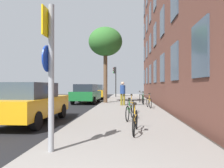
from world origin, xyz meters
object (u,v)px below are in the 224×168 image
(bicycle_2, at_px, (131,105))
(bicycle_5, at_px, (140,97))
(pedestrian_0, at_px, (123,92))
(bicycle_3, at_px, (149,102))
(bicycle_4, at_px, (143,99))
(sign_post, at_px, (50,66))
(traffic_light, at_px, (115,76))
(bicycle_0, at_px, (135,121))
(bicycle_1, at_px, (130,111))
(car_2, at_px, (96,92))
(car_1, at_px, (86,94))
(tree_near, at_px, (105,42))
(car_0, at_px, (32,102))

(bicycle_2, xyz_separation_m, bicycle_5, (0.90, 7.20, -0.00))
(bicycle_5, xyz_separation_m, pedestrian_0, (-1.41, -3.30, 0.58))
(bicycle_3, height_order, bicycle_4, bicycle_4)
(sign_post, xyz_separation_m, bicycle_2, (1.83, 6.75, -1.43))
(sign_post, relative_size, traffic_light, 0.82)
(traffic_light, distance_m, bicycle_0, 20.40)
(sign_post, bearing_deg, bicycle_3, 71.78)
(bicycle_1, distance_m, bicycle_3, 4.97)
(bicycle_2, distance_m, pedestrian_0, 3.97)
(bicycle_5, xyz_separation_m, car_2, (-4.57, 5.13, 0.35))
(bicycle_3, relative_size, car_1, 0.39)
(bicycle_1, bearing_deg, bicycle_4, 81.56)
(tree_near, distance_m, car_2, 7.60)
(bicycle_1, height_order, pedestrian_0, pedestrian_0)
(bicycle_1, distance_m, bicycle_4, 7.28)
(traffic_light, height_order, bicycle_2, traffic_light)
(bicycle_0, height_order, bicycle_3, bicycle_3)
(bicycle_4, bearing_deg, bicycle_0, -95.66)
(bicycle_1, xyz_separation_m, car_1, (-3.58, 9.06, 0.37))
(bicycle_4, height_order, car_1, car_1)
(bicycle_4, distance_m, car_1, 5.01)
(car_0, distance_m, car_1, 9.54)
(tree_near, height_order, bicycle_1, tree_near)
(pedestrian_0, bearing_deg, bicycle_0, -86.43)
(traffic_light, height_order, pedestrian_0, traffic_light)
(sign_post, xyz_separation_m, pedestrian_0, (1.32, 10.65, -0.85))
(sign_post, xyz_separation_m, traffic_light, (0.13, 22.15, 0.78))
(bicycle_1, relative_size, car_1, 0.40)
(sign_post, bearing_deg, bicycle_2, 74.81)
(sign_post, xyz_separation_m, tree_near, (-0.15, 13.01, 3.17))
(tree_near, relative_size, bicycle_0, 3.82)
(bicycle_5, distance_m, car_0, 11.22)
(bicycle_3, distance_m, bicycle_4, 2.41)
(bicycle_1, distance_m, car_2, 15.17)
(bicycle_0, distance_m, bicycle_3, 7.29)
(bicycle_2, bearing_deg, bicycle_0, -89.60)
(bicycle_3, xyz_separation_m, pedestrian_0, (-1.69, 1.50, 0.59))
(traffic_light, relative_size, bicycle_1, 2.32)
(bicycle_0, distance_m, bicycle_5, 12.03)
(pedestrian_0, relative_size, car_1, 0.41)
(bicycle_1, bearing_deg, car_0, -173.09)
(bicycle_4, bearing_deg, bicycle_5, 92.07)
(tree_near, distance_m, bicycle_3, 6.80)
(sign_post, height_order, bicycle_3, sign_post)
(bicycle_0, relative_size, bicycle_2, 0.99)
(bicycle_5, height_order, car_0, car_0)
(bicycle_3, height_order, pedestrian_0, pedestrian_0)
(traffic_light, distance_m, car_0, 18.52)
(car_2, bearing_deg, bicycle_2, -73.42)
(bicycle_5, bearing_deg, bicycle_1, -95.84)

